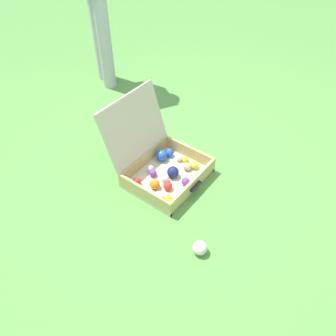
{
  "coord_description": "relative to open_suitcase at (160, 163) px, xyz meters",
  "views": [
    {
      "loc": [
        -1.32,
        -0.94,
        1.68
      ],
      "look_at": [
        -0.01,
        0.05,
        0.1
      ],
      "focal_mm": 35.92,
      "sensor_mm": 36.0,
      "label": 1
    }
  ],
  "objects": [
    {
      "name": "open_suitcase",
      "position": [
        0.0,
        0.0,
        0.0
      ],
      "size": [
        0.52,
        0.6,
        0.54
      ],
      "color": "beige",
      "rests_on": "ground"
    },
    {
      "name": "stray_ball_on_grass",
      "position": [
        -0.36,
        -0.57,
        -0.07
      ],
      "size": [
        0.09,
        0.09,
        0.09
      ],
      "primitive_type": "sphere",
      "color": "white",
      "rests_on": "ground"
    },
    {
      "name": "ground_plane",
      "position": [
        0.01,
        -0.12,
        -0.11
      ],
      "size": [
        16.0,
        16.0,
        0.0
      ],
      "primitive_type": "plane",
      "color": "#569342"
    }
  ]
}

